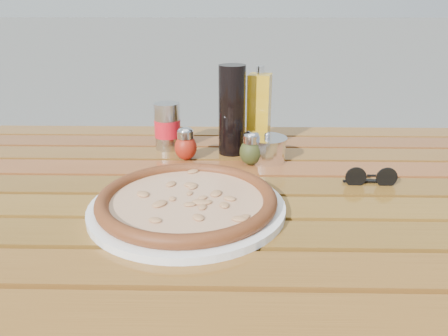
{
  "coord_description": "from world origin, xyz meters",
  "views": [
    {
      "loc": [
        0.02,
        -0.84,
        1.11
      ],
      "look_at": [
        0.0,
        0.02,
        0.78
      ],
      "focal_mm": 35.0,
      "sensor_mm": 36.0,
      "label": 1
    }
  ],
  "objects_px": {
    "soda_can": "(167,127)",
    "olive_oil_cruet": "(259,111)",
    "pizza": "(187,200)",
    "sunglasses": "(371,178)",
    "table": "(224,217)",
    "oregano_shaker": "(251,149)",
    "parmesan_tin": "(267,149)",
    "dark_bottle": "(232,110)",
    "pepper_shaker": "(186,144)",
    "plate": "(187,207)"
  },
  "relations": [
    {
      "from": "plate",
      "to": "pepper_shaker",
      "type": "bearing_deg",
      "value": 96.28
    },
    {
      "from": "oregano_shaker",
      "to": "soda_can",
      "type": "distance_m",
      "value": 0.24
    },
    {
      "from": "plate",
      "to": "parmesan_tin",
      "type": "distance_m",
      "value": 0.32
    },
    {
      "from": "soda_can",
      "to": "olive_oil_cruet",
      "type": "bearing_deg",
      "value": 5.65
    },
    {
      "from": "pepper_shaker",
      "to": "sunglasses",
      "type": "distance_m",
      "value": 0.43
    },
    {
      "from": "pizza",
      "to": "dark_bottle",
      "type": "xyz_separation_m",
      "value": [
        0.08,
        0.33,
        0.09
      ]
    },
    {
      "from": "soda_can",
      "to": "sunglasses",
      "type": "xyz_separation_m",
      "value": [
        0.46,
        -0.23,
        -0.04
      ]
    },
    {
      "from": "pizza",
      "to": "parmesan_tin",
      "type": "relative_size",
      "value": 2.75
    },
    {
      "from": "pizza",
      "to": "soda_can",
      "type": "relative_size",
      "value": 2.76
    },
    {
      "from": "oregano_shaker",
      "to": "plate",
      "type": "bearing_deg",
      "value": -116.97
    },
    {
      "from": "soda_can",
      "to": "olive_oil_cruet",
      "type": "relative_size",
      "value": 0.57
    },
    {
      "from": "table",
      "to": "soda_can",
      "type": "bearing_deg",
      "value": 122.2
    },
    {
      "from": "plate",
      "to": "olive_oil_cruet",
      "type": "bearing_deg",
      "value": 68.63
    },
    {
      "from": "dark_bottle",
      "to": "soda_can",
      "type": "xyz_separation_m",
      "value": [
        -0.17,
        0.03,
        -0.05
      ]
    },
    {
      "from": "dark_bottle",
      "to": "sunglasses",
      "type": "height_order",
      "value": "dark_bottle"
    },
    {
      "from": "plate",
      "to": "pepper_shaker",
      "type": "relative_size",
      "value": 4.39
    },
    {
      "from": "soda_can",
      "to": "table",
      "type": "bearing_deg",
      "value": -57.8
    },
    {
      "from": "sunglasses",
      "to": "soda_can",
      "type": "bearing_deg",
      "value": 153.77
    },
    {
      "from": "pepper_shaker",
      "to": "parmesan_tin",
      "type": "xyz_separation_m",
      "value": [
        0.2,
        -0.01,
        -0.01
      ]
    },
    {
      "from": "table",
      "to": "oregano_shaker",
      "type": "xyz_separation_m",
      "value": [
        0.06,
        0.12,
        0.11
      ]
    },
    {
      "from": "pepper_shaker",
      "to": "parmesan_tin",
      "type": "bearing_deg",
      "value": -2.36
    },
    {
      "from": "pizza",
      "to": "parmesan_tin",
      "type": "distance_m",
      "value": 0.32
    },
    {
      "from": "plate",
      "to": "pepper_shaker",
      "type": "xyz_separation_m",
      "value": [
        -0.03,
        0.28,
        0.03
      ]
    },
    {
      "from": "oregano_shaker",
      "to": "parmesan_tin",
      "type": "distance_m",
      "value": 0.05
    },
    {
      "from": "plate",
      "to": "pizza",
      "type": "distance_m",
      "value": 0.02
    },
    {
      "from": "oregano_shaker",
      "to": "olive_oil_cruet",
      "type": "height_order",
      "value": "olive_oil_cruet"
    },
    {
      "from": "table",
      "to": "pizza",
      "type": "bearing_deg",
      "value": -117.75
    },
    {
      "from": "plate",
      "to": "sunglasses",
      "type": "distance_m",
      "value": 0.39
    },
    {
      "from": "olive_oil_cruet",
      "to": "sunglasses",
      "type": "height_order",
      "value": "olive_oil_cruet"
    },
    {
      "from": "pepper_shaker",
      "to": "oregano_shaker",
      "type": "relative_size",
      "value": 1.0
    },
    {
      "from": "table",
      "to": "dark_bottle",
      "type": "relative_size",
      "value": 6.36
    },
    {
      "from": "pepper_shaker",
      "to": "oregano_shaker",
      "type": "xyz_separation_m",
      "value": [
        0.16,
        -0.03,
        0.0
      ]
    },
    {
      "from": "oregano_shaker",
      "to": "parmesan_tin",
      "type": "bearing_deg",
      "value": 32.3
    },
    {
      "from": "table",
      "to": "pizza",
      "type": "relative_size",
      "value": 4.22
    },
    {
      "from": "dark_bottle",
      "to": "pepper_shaker",
      "type": "bearing_deg",
      "value": -155.53
    },
    {
      "from": "plate",
      "to": "sunglasses",
      "type": "xyz_separation_m",
      "value": [
        0.37,
        0.13,
        0.01
      ]
    },
    {
      "from": "pizza",
      "to": "olive_oil_cruet",
      "type": "xyz_separation_m",
      "value": [
        0.15,
        0.38,
        0.07
      ]
    },
    {
      "from": "oregano_shaker",
      "to": "sunglasses",
      "type": "relative_size",
      "value": 0.74
    },
    {
      "from": "oregano_shaker",
      "to": "olive_oil_cruet",
      "type": "distance_m",
      "value": 0.15
    },
    {
      "from": "table",
      "to": "pepper_shaker",
      "type": "height_order",
      "value": "pepper_shaker"
    },
    {
      "from": "pepper_shaker",
      "to": "sunglasses",
      "type": "relative_size",
      "value": 0.74
    },
    {
      "from": "plate",
      "to": "parmesan_tin",
      "type": "bearing_deg",
      "value": 58.82
    },
    {
      "from": "parmesan_tin",
      "to": "sunglasses",
      "type": "relative_size",
      "value": 1.1
    },
    {
      "from": "table",
      "to": "parmesan_tin",
      "type": "height_order",
      "value": "parmesan_tin"
    },
    {
      "from": "plate",
      "to": "table",
      "type": "bearing_deg",
      "value": 62.25
    },
    {
      "from": "parmesan_tin",
      "to": "olive_oil_cruet",
      "type": "bearing_deg",
      "value": 97.08
    },
    {
      "from": "table",
      "to": "sunglasses",
      "type": "distance_m",
      "value": 0.32
    },
    {
      "from": "pizza",
      "to": "sunglasses",
      "type": "bearing_deg",
      "value": 19.11
    },
    {
      "from": "soda_can",
      "to": "sunglasses",
      "type": "height_order",
      "value": "soda_can"
    },
    {
      "from": "pizza",
      "to": "olive_oil_cruet",
      "type": "relative_size",
      "value": 1.58
    }
  ]
}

